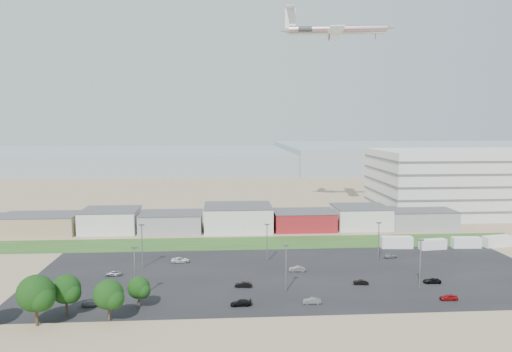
{
  "coord_description": "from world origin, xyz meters",
  "views": [
    {
      "loc": [
        -11.71,
        -92.91,
        35.5
      ],
      "look_at": [
        -3.46,
        22.0,
        23.23
      ],
      "focal_mm": 35.0,
      "sensor_mm": 36.0,
      "label": 1
    }
  ],
  "objects": [
    {
      "name": "parked_car_5",
      "position": [
        -36.85,
        22.26,
        0.64
      ],
      "size": [
        3.92,
        1.96,
        1.28
      ],
      "primitive_type": "imported",
      "rotation": [
        0.0,
        0.0,
        -1.45
      ],
      "color": "#A5A5AA",
      "rests_on": "ground"
    },
    {
      "name": "parked_car_13",
      "position": [
        6.14,
        1.24,
        0.58
      ],
      "size": [
        3.61,
        1.43,
        1.17
      ],
      "primitive_type": "imported",
      "rotation": [
        0.0,
        0.0,
        -1.63
      ],
      "color": "#595B5E",
      "rests_on": "ground"
    },
    {
      "name": "parked_car_10",
      "position": [
        -36.97,
        2.79,
        0.54
      ],
      "size": [
        3.9,
        2.0,
        1.08
      ],
      "primitive_type": "imported",
      "rotation": [
        0.0,
        0.0,
        1.71
      ],
      "color": "#595B5E",
      "rests_on": "ground"
    },
    {
      "name": "parked_car_0",
      "position": [
        35.1,
        11.86,
        0.54
      ],
      "size": [
        3.98,
        1.96,
        1.09
      ],
      "primitive_type": "imported",
      "rotation": [
        0.0,
        0.0,
        -1.61
      ],
      "color": "black",
      "rests_on": "ground"
    },
    {
      "name": "parked_car_7",
      "position": [
        6.51,
        22.62,
        0.65
      ],
      "size": [
        4.03,
        1.7,
        1.29
      ],
      "primitive_type": "imported",
      "rotation": [
        0.0,
        0.0,
        -1.66
      ],
      "color": "#A5A5AA",
      "rests_on": "ground"
    },
    {
      "name": "hills_backdrop",
      "position": [
        40.0,
        315.0,
        4.5
      ],
      "size": [
        700.0,
        200.0,
        9.0
      ],
      "primitive_type": null,
      "color": "gray",
      "rests_on": "ground"
    },
    {
      "name": "box_trailer_b",
      "position": [
        47.99,
        41.03,
        1.42
      ],
      "size": [
        7.83,
        3.34,
        2.84
      ],
      "primitive_type": null,
      "rotation": [
        0.0,
        0.0,
        0.13
      ],
      "color": "silver",
      "rests_on": "ground"
    },
    {
      "name": "parked_car_4",
      "position": [
        -6.92,
        12.04,
        0.61
      ],
      "size": [
        3.87,
        1.78,
        1.23
      ],
      "primitive_type": "imported",
      "rotation": [
        0.0,
        0.0,
        -1.7
      ],
      "color": "black",
      "rests_on": "ground"
    },
    {
      "name": "lightpole_back_l",
      "position": [
        -31.07,
        28.68,
        5.4
      ],
      "size": [
        1.27,
        0.53,
        10.8
      ],
      "primitive_type": null,
      "color": "slate",
      "rests_on": "ground"
    },
    {
      "name": "parked_car_9",
      "position": [
        -22.13,
        32.55,
        0.65
      ],
      "size": [
        4.77,
        2.35,
        1.3
      ],
      "primitive_type": "imported",
      "rotation": [
        0.0,
        0.0,
        1.61
      ],
      "color": "silver",
      "rests_on": "ground"
    },
    {
      "name": "tree_left",
      "position": [
        -44.08,
        -6.02,
        5.18
      ],
      "size": [
        6.91,
        6.91,
        10.37
      ],
      "primitive_type": null,
      "color": "black",
      "rests_on": "ground"
    },
    {
      "name": "ground",
      "position": [
        0.0,
        0.0,
        0.0
      ],
      "size": [
        700.0,
        700.0,
        0.0
      ],
      "primitive_type": "plane",
      "color": "#998161",
      "rests_on": "ground"
    },
    {
      "name": "lightpole_front_l",
      "position": [
        -29.03,
        6.08,
        5.4
      ],
      "size": [
        1.27,
        0.53,
        10.81
      ],
      "primitive_type": null,
      "color": "slate",
      "rests_on": "ground"
    },
    {
      "name": "box_trailer_c",
      "position": [
        58.28,
        42.11,
        1.5
      ],
      "size": [
        8.12,
        2.84,
        3.01
      ],
      "primitive_type": null,
      "rotation": [
        0.0,
        0.0,
        -0.04
      ],
      "color": "silver",
      "rests_on": "ground"
    },
    {
      "name": "parked_car_1",
      "position": [
        19.01,
        12.0,
        0.55
      ],
      "size": [
        3.46,
        1.61,
        1.1
      ],
      "primitive_type": "imported",
      "rotation": [
        0.0,
        0.0,
        -1.71
      ],
      "color": "black",
      "rests_on": "ground"
    },
    {
      "name": "lightpole_back_m",
      "position": [
        0.08,
        31.84,
        4.9
      ],
      "size": [
        1.15,
        0.48,
        9.79
      ],
      "primitive_type": null,
      "color": "slate",
      "rests_on": "ground"
    },
    {
      "name": "tree_right",
      "position": [
        -31.93,
        -4.7,
        4.32
      ],
      "size": [
        5.76,
        5.76,
        8.65
      ],
      "primitive_type": null,
      "color": "black",
      "rests_on": "ground"
    },
    {
      "name": "lightpole_back_r",
      "position": [
        28.6,
        29.73,
        5.11
      ],
      "size": [
        1.2,
        0.5,
        10.22
      ],
      "primitive_type": null,
      "color": "slate",
      "rests_on": "ground"
    },
    {
      "name": "parking_garage",
      "position": [
        90.0,
        95.0,
        12.5
      ],
      "size": [
        80.0,
        40.0,
        25.0
      ],
      "primitive_type": "cube",
      "color": "silver",
      "rests_on": "ground"
    },
    {
      "name": "parked_car_3",
      "position": [
        -7.93,
        1.06,
        0.6
      ],
      "size": [
        4.23,
        1.9,
        1.2
      ],
      "primitive_type": "imported",
      "rotation": [
        0.0,
        0.0,
        -1.52
      ],
      "color": "black",
      "rests_on": "ground"
    },
    {
      "name": "tree_mid",
      "position": [
        -40.41,
        -1.18,
        4.31
      ],
      "size": [
        5.75,
        5.75,
        8.62
      ],
      "primitive_type": null,
      "color": "black",
      "rests_on": "ground"
    },
    {
      "name": "box_trailer_d",
      "position": [
        67.8,
        42.67,
        1.58
      ],
      "size": [
        8.76,
        4.24,
        3.15
      ],
      "primitive_type": null,
      "rotation": [
        0.0,
        0.0,
        0.2
      ],
      "color": "silver",
      "rests_on": "ground"
    },
    {
      "name": "box_trailer_a",
      "position": [
        38.34,
        43.23,
        1.64
      ],
      "size": [
        8.97,
        3.48,
        3.29
      ],
      "primitive_type": null,
      "rotation": [
        0.0,
        0.0,
        -0.09
      ],
      "color": "silver",
      "rests_on": "ground"
    },
    {
      "name": "tree_near",
      "position": [
        -27.62,
        1.69,
        3.45
      ],
      "size": [
        4.6,
        4.6,
        6.9
      ],
      "primitive_type": null,
      "color": "black",
      "rests_on": "ground"
    },
    {
      "name": "lightpole_front_r",
      "position": [
        30.98,
        8.8,
        5.35
      ],
      "size": [
        1.26,
        0.52,
        10.7
      ],
      "primitive_type": null,
      "color": "slate",
      "rests_on": "ground"
    },
    {
      "name": "parked_car_8",
      "position": [
        32.94,
        32.89,
        0.58
      ],
      "size": [
        3.54,
        1.8,
        1.15
      ],
      "primitive_type": "imported",
      "rotation": [
        0.0,
        0.0,
        1.7
      ],
      "color": "#A5A5AA",
      "rests_on": "ground"
    },
    {
      "name": "building_row",
      "position": [
        -17.0,
        71.0,
        4.0
      ],
      "size": [
        170.0,
        20.0,
        8.0
      ],
      "primitive_type": null,
      "color": "silver",
      "rests_on": "ground"
    },
    {
      "name": "lightpole_front_m",
      "position": [
        1.91,
        8.74,
        5.02
      ],
      "size": [
        1.18,
        0.49,
        10.03
      ],
      "primitive_type": null,
      "color": "slate",
      "rests_on": "ground"
    },
    {
      "name": "parked_car_2",
      "position": [
        33.93,
        1.16,
        0.61
      ],
      "size": [
        3.61,
        1.58,
        1.21
      ],
      "primitive_type": "imported",
      "rotation": [
        0.0,
        0.0,
        -1.61
      ],
      "color": "maroon",
      "rests_on": "ground"
    },
    {
      "name": "parking_lot",
      "position": [
        5.0,
        20.0,
        0.01
      ],
      "size": [
        120.0,
        50.0,
        0.01
      ],
      "primitive_type": "cube",
      "color": "black",
      "rests_on": "ground"
    },
    {
      "name": "airliner",
      "position": [
        32.14,
        94.55,
        70.0
      ],
      "size": [
        48.1,
        36.4,
        13.01
      ],
      "primitive_type": null,
      "rotation": [
        0.0,
        0.0,
        -0.15
      ],
      "color": "silver"
    },
    {
      "name": "grass_strip",
      "position": [
        0.0,
        52.0,
        0.01
      ],
      "size": [
        160.0,
        16.0,
        0.02
      ],
      "primitive_type": "cube",
      "color": "#26511E",
      "rests_on": "ground"
    }
  ]
}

